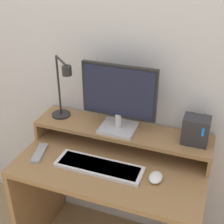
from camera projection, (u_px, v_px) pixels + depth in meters
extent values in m
cube|color=silver|center=(131.00, 49.00, 1.67)|extent=(6.00, 0.05, 2.50)
cube|color=olive|center=(111.00, 165.00, 1.68)|extent=(1.01, 0.55, 0.03)
cube|color=olive|center=(40.00, 192.00, 2.00)|extent=(0.03, 0.55, 0.69)
cube|color=olive|center=(46.00, 124.00, 1.93)|extent=(0.02, 0.23, 0.10)
cube|color=olive|center=(210.00, 158.00, 1.63)|extent=(0.02, 0.23, 0.10)
cube|color=olive|center=(121.00, 130.00, 1.75)|extent=(1.01, 0.23, 0.02)
cube|color=#BCBCC1|center=(118.00, 128.00, 1.74)|extent=(0.20, 0.18, 0.02)
cylinder|color=#BCBCC1|center=(118.00, 120.00, 1.71)|extent=(0.04, 0.04, 0.08)
cube|color=black|center=(119.00, 91.00, 1.63)|extent=(0.41, 0.02, 0.29)
cube|color=#191E38|center=(118.00, 92.00, 1.62)|extent=(0.39, 0.01, 0.27)
cylinder|color=black|center=(61.00, 114.00, 1.88)|extent=(0.11, 0.11, 0.01)
cylinder|color=black|center=(59.00, 86.00, 1.79)|extent=(0.01, 0.01, 0.36)
cylinder|color=black|center=(61.00, 61.00, 1.63)|extent=(0.13, 0.13, 0.01)
cylinder|color=black|center=(67.00, 71.00, 1.58)|extent=(0.05, 0.05, 0.05)
cube|color=#28282D|center=(196.00, 130.00, 1.59)|extent=(0.13, 0.10, 0.15)
cube|color=#1972F2|center=(203.00, 132.00, 1.53)|extent=(0.01, 0.00, 0.04)
cube|color=silver|center=(99.00, 167.00, 1.62)|extent=(0.46, 0.14, 0.02)
cube|color=#AFAFB3|center=(99.00, 166.00, 1.62)|extent=(0.43, 0.12, 0.01)
ellipsoid|color=white|center=(156.00, 177.00, 1.54)|extent=(0.07, 0.10, 0.03)
cube|color=#99999E|center=(40.00, 153.00, 1.73)|extent=(0.09, 0.18, 0.02)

